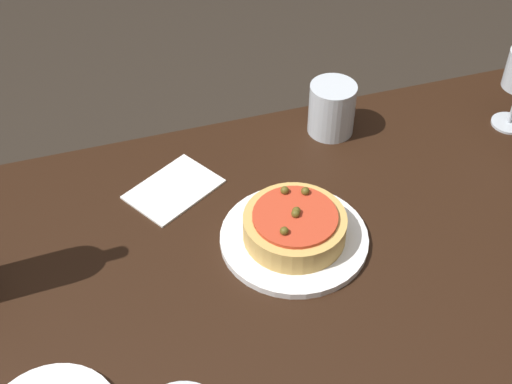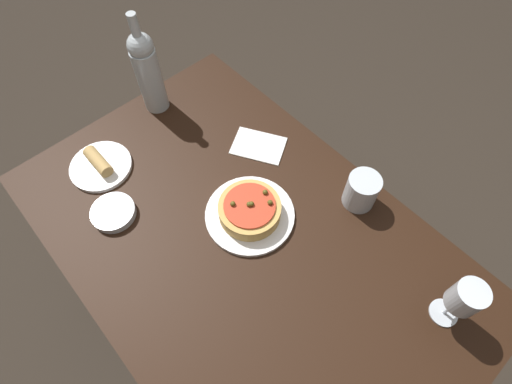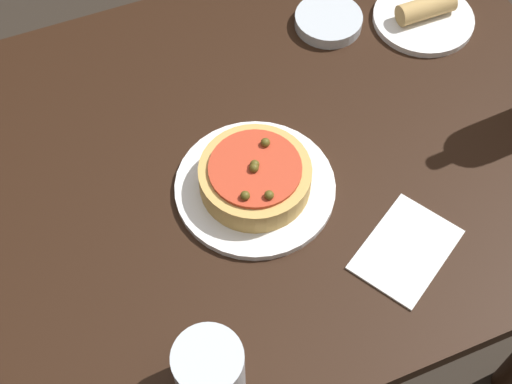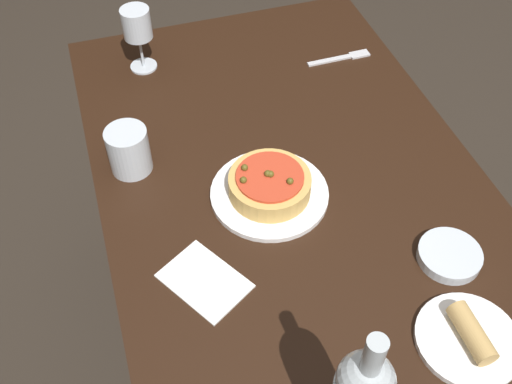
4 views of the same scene
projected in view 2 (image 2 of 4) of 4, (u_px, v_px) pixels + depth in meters
ground_plane at (248, 314)px, 1.69m from camera, size 14.00×14.00×0.00m
dining_table at (245, 255)px, 1.14m from camera, size 1.24×0.80×0.76m
dinner_plate at (250, 215)px, 1.08m from camera, size 0.24×0.24×0.01m
pizza at (250, 209)px, 1.05m from camera, size 0.17×0.17×0.06m
wine_glass at (465, 299)px, 0.85m from camera, size 0.07×0.07×0.16m
wine_bottle at (148, 71)px, 1.17m from camera, size 0.08×0.08×0.33m
water_cup at (361, 191)px, 1.07m from camera, size 0.09×0.09×0.10m
side_bowl at (113, 212)px, 1.08m from camera, size 0.12×0.12×0.02m
side_plate at (100, 165)px, 1.16m from camera, size 0.18×0.18×0.05m
paper_napkin at (258, 146)px, 1.21m from camera, size 0.19×0.17×0.00m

